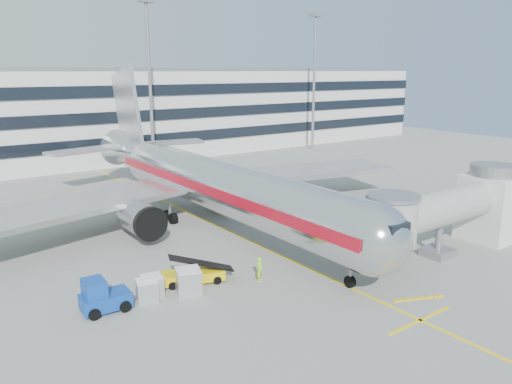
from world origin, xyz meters
TOP-DOWN VIEW (x-y plane):
  - ground at (0.00, 0.00)m, footprint 180.00×180.00m
  - lead_in_line at (0.00, 10.00)m, footprint 0.25×70.00m
  - stop_bar at (0.00, -14.00)m, footprint 6.00×0.25m
  - main_jet at (0.00, 11.72)m, footprint 50.95×48.70m
  - jet_bridge at (12.18, -8.00)m, footprint 17.80×4.50m
  - terminal at (0.00, 57.95)m, footprint 150.00×24.25m
  - light_mast_centre at (8.00, 42.00)m, footprint 2.40×1.20m
  - light_mast_east at (42.00, 42.00)m, footprint 2.40×1.20m
  - belt_loader at (-8.67, -0.66)m, footprint 4.79×2.99m
  - baggage_tug at (-15.60, -1.15)m, footprint 3.15×2.11m
  - cargo_container_left at (-12.06, -0.93)m, footprint 1.62×1.62m
  - cargo_container_right at (-12.61, -1.36)m, footprint 1.68×1.68m
  - cargo_container_front at (-9.77, -1.95)m, footprint 2.07×2.07m
  - ramp_worker at (-4.55, -3.26)m, footprint 0.79×0.76m

SIDE VIEW (x-z plane):
  - ground at x=0.00m, z-range 0.00..0.00m
  - lead_in_line at x=0.00m, z-range 0.00..0.01m
  - stop_bar at x=0.00m, z-range 0.00..0.01m
  - belt_loader at x=-8.67m, z-range -0.49..1.76m
  - cargo_container_right at x=-12.61m, z-range 0.00..1.46m
  - cargo_container_left at x=-12.06m, z-range 0.00..1.49m
  - cargo_container_front at x=-9.77m, z-range 0.00..1.76m
  - ramp_worker at x=-4.55m, z-range 0.00..1.83m
  - baggage_tug at x=-15.60m, z-range -0.15..2.15m
  - jet_bridge at x=12.18m, z-range 0.37..7.37m
  - main_jet at x=0.00m, z-range -3.79..12.26m
  - terminal at x=0.00m, z-range 0.00..15.60m
  - light_mast_centre at x=8.00m, z-range 2.15..27.60m
  - light_mast_east at x=42.00m, z-range 2.15..27.60m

